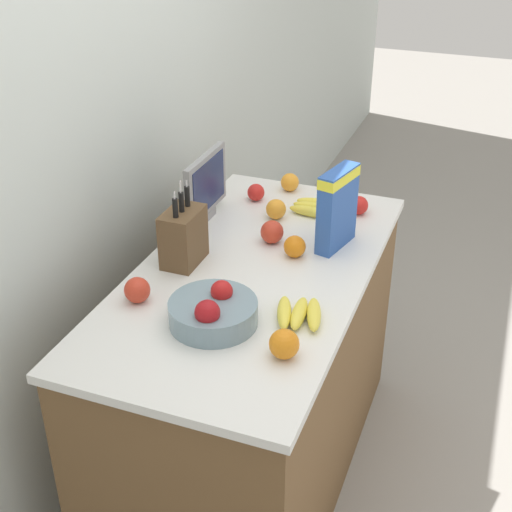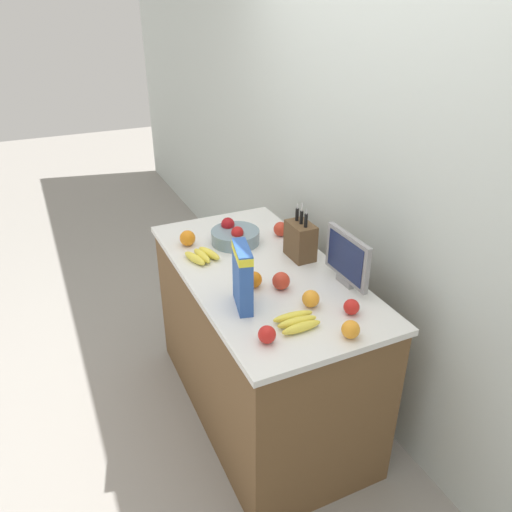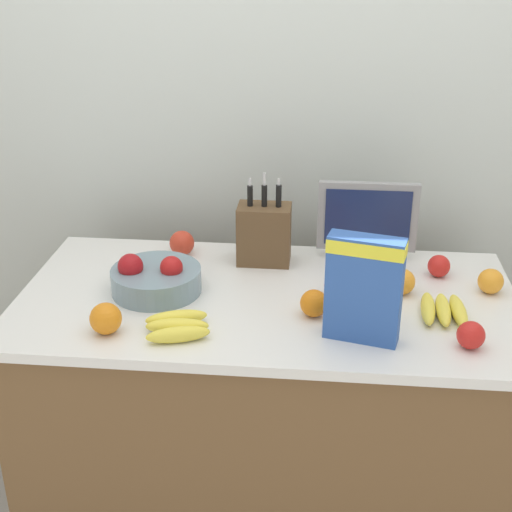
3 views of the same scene
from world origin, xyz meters
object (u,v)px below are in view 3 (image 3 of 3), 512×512
fruit_bowl (155,279)px  banana_bunch_left (443,310)px  orange_front_right (106,319)px  orange_back_center (491,281)px  small_monitor (367,219)px  cereal_box (364,285)px  orange_by_cereal (402,282)px  apple_leftmost (182,243)px  apple_near_bananas (338,286)px  knife_block (264,234)px  apple_front (471,335)px  apple_rightmost (439,266)px  orange_mid_right (314,303)px  banana_bunch_right (177,326)px

fruit_bowl → banana_bunch_left: bearing=-4.5°
orange_front_right → orange_back_center: bearing=17.6°
small_monitor → orange_back_center: size_ratio=4.24×
cereal_box → orange_by_cereal: cereal_box is taller
small_monitor → apple_leftmost: (-0.60, -0.03, -0.10)m
apple_leftmost → apple_near_bananas: 0.57m
knife_block → orange_by_cereal: bearing=-23.3°
apple_front → orange_back_center: bearing=70.7°
apple_rightmost → apple_near_bananas: bearing=-150.0°
small_monitor → knife_block: bearing=-169.3°
banana_bunch_left → apple_rightmost: bearing=85.4°
cereal_box → apple_leftmost: 0.75m
cereal_box → fruit_bowl: 0.64m
fruit_bowl → orange_back_center: fruit_bowl is taller
small_monitor → apple_leftmost: small_monitor is taller
apple_leftmost → orange_front_right: size_ratio=0.95×
apple_front → orange_mid_right: 0.42m
apple_near_bananas → orange_front_right: orange_front_right is taller
knife_block → orange_back_center: 0.70m
small_monitor → apple_rightmost: small_monitor is taller
orange_mid_right → apple_rightmost: bearing=37.1°
orange_back_center → orange_by_cereal: bearing=-173.2°
knife_block → apple_leftmost: bearing=174.0°
cereal_box → apple_front: cereal_box is taller
cereal_box → orange_by_cereal: bearing=78.0°
apple_leftmost → apple_near_bananas: (0.51, -0.26, 0.00)m
orange_back_center → orange_by_cereal: size_ratio=0.97×
orange_back_center → orange_front_right: size_ratio=0.88×
cereal_box → apple_leftmost: size_ratio=3.54×
knife_block → orange_front_right: size_ratio=3.52×
banana_bunch_right → apple_rightmost: apple_rightmost is taller
banana_bunch_left → apple_near_bananas: size_ratio=2.26×
banana_bunch_left → apple_front: (0.05, -0.16, 0.02)m
banana_bunch_right → apple_rightmost: (0.73, 0.42, 0.01)m
banana_bunch_left → banana_bunch_right: banana_bunch_right is taller
apple_near_bananas → orange_mid_right: bearing=-122.5°
apple_near_bananas → orange_back_center: bearing=10.3°
banana_bunch_left → apple_front: size_ratio=2.59×
banana_bunch_right → apple_near_bananas: apple_near_bananas is taller
orange_mid_right → knife_block: bearing=116.3°
apple_front → apple_rightmost: size_ratio=1.05×
orange_front_right → cereal_box: bearing=3.1°
cereal_box → apple_rightmost: size_ratio=4.19×
orange_front_right → banana_bunch_left: bearing=11.3°
orange_mid_right → cereal_box: bearing=-41.3°
banana_bunch_right → orange_by_cereal: orange_by_cereal is taller
orange_mid_right → orange_front_right: orange_front_right is taller
banana_bunch_right → apple_leftmost: (-0.08, 0.50, 0.02)m
apple_rightmost → banana_bunch_right: bearing=-150.5°
small_monitor → orange_front_right: (-0.70, -0.55, -0.09)m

